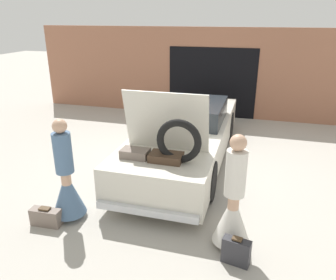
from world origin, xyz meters
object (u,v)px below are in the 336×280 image
car (186,135)px  person_right (233,208)px  suitcase_beside_left_person (46,217)px  person_left (67,184)px  suitcase_beside_right_person (236,251)px

car → person_right: bearing=-64.5°
car → suitcase_beside_left_person: size_ratio=10.86×
person_left → person_right: person_right is taller
person_left → person_right: (2.62, 0.01, 0.01)m
suitcase_beside_right_person → suitcase_beside_left_person: bearing=179.1°
suitcase_beside_right_person → car: bearing=114.4°
person_right → suitcase_beside_right_person: (0.11, -0.37, -0.43)m
car → person_right: car is taller
car → suitcase_beside_right_person: (1.41, -3.12, -0.42)m
person_right → suitcase_beside_left_person: person_right is taller
person_right → suitcase_beside_right_person: person_right is taller
car → suitcase_beside_left_person: bearing=-116.8°
person_left → suitcase_beside_left_person: size_ratio=3.43×
car → suitcase_beside_right_person: car is taller
suitcase_beside_left_person → suitcase_beside_right_person: 2.97m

